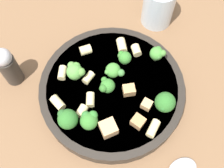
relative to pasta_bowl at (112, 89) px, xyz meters
The scene contains 25 objects.
ground_plane 0.02m from the pasta_bowl, ahead, with size 2.00×2.00×0.00m, color brown.
pasta_bowl is the anchor object (origin of this frame).
broccoli_floret_0 0.11m from the pasta_bowl, behind, with size 0.03×0.03×0.03m.
broccoli_floret_1 0.04m from the pasta_bowl, 141.12° to the right, with size 0.03×0.03×0.03m.
broccoli_floret_2 0.06m from the pasta_bowl, 158.62° to the right, with size 0.02×0.03×0.03m.
broccoli_floret_3 0.03m from the pasta_bowl, 21.87° to the right, with size 0.03×0.03×0.03m.
broccoli_floret_4 0.09m from the pasta_bowl, 17.55° to the left, with size 0.03×0.03×0.03m.
broccoli_floret_5 0.11m from the pasta_bowl, ahead, with size 0.03×0.04×0.04m.
broccoli_floret_6 0.08m from the pasta_bowl, 60.70° to the right, with size 0.03×0.04×0.04m.
broccoli_floret_7 0.11m from the pasta_bowl, 110.30° to the left, with size 0.04×0.04×0.04m.
rigatoni_0 0.11m from the pasta_bowl, 85.70° to the left, with size 0.01×0.01×0.03m, color beige.
rigatoni_1 0.09m from the pasta_bowl, 166.85° to the right, with size 0.02×0.02×0.02m, color beige.
rigatoni_2 0.08m from the pasta_bowl, ahead, with size 0.02×0.02×0.02m, color beige.
rigatoni_3 0.05m from the pasta_bowl, ahead, with size 0.01×0.01×0.02m, color beige.
rigatoni_4 0.09m from the pasta_bowl, 99.89° to the right, with size 0.02×0.02×0.02m, color beige.
rigatoni_5 0.10m from the pasta_bowl, 59.29° to the right, with size 0.01×0.01×0.02m, color beige.
rigatoni_6 0.09m from the pasta_bowl, 147.07° to the right, with size 0.02×0.02×0.03m, color beige.
rigatoni_7 0.05m from the pasta_bowl, 63.08° to the right, with size 0.01×0.01×0.02m, color beige.
rigatoni_8 0.10m from the pasta_bowl, 23.83° to the right, with size 0.02×0.02×0.03m, color beige.
chicken_chunk_0 0.07m from the pasta_bowl, 102.96° to the left, with size 0.02×0.02×0.01m, color tan.
chicken_chunk_1 0.04m from the pasta_bowl, 115.08° to the left, with size 0.02×0.02×0.02m, color tan.
chicken_chunk_2 0.09m from the pasta_bowl, 41.37° to the left, with size 0.03×0.03×0.02m, color tan.
chicken_chunk_3 0.09m from the pasta_bowl, 77.73° to the left, with size 0.02×0.02×0.02m, color #A87A4C.
drinking_glass 0.21m from the pasta_bowl, 162.55° to the right, with size 0.07×0.07×0.09m.
pepper_shaker 0.20m from the pasta_bowl, 54.49° to the right, with size 0.03×0.03×0.09m.
Camera 1 is at (0.16, 0.16, 0.49)m, focal length 45.00 mm.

